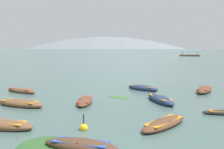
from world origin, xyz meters
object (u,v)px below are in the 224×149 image
Objects in this scene: rowboat_3 at (85,101)px; rowboat_6 at (2,125)px; rowboat_7 at (21,91)px; rowboat_1 at (161,99)px; rowboat_8 at (20,103)px; rowboat_9 at (81,145)px; rowboat_2 at (143,88)px; mooring_buoy at (84,128)px; rowboat_5 at (164,123)px; rowboat_0 at (204,90)px; ferry_0 at (190,55)px.

rowboat_3 is 0.99× the size of rowboat_6.
rowboat_6 reaches higher than rowboat_7.
rowboat_1 is 1.02× the size of rowboat_8.
rowboat_2 is at bearing 78.15° from rowboat_9.
rowboat_8 is 1.21× the size of rowboat_9.
mooring_buoy reaches higher than rowboat_8.
rowboat_3 is (-4.91, -6.81, -0.03)m from rowboat_2.
rowboat_5 is (0.64, -12.50, -0.04)m from rowboat_2.
rowboat_7 is at bearing 126.85° from mooring_buoy.
mooring_buoy is (-3.75, -13.45, -0.10)m from rowboat_2.
rowboat_8 is (-10.77, -2.24, -0.01)m from rowboat_1.
rowboat_0 is 12.55m from rowboat_3.
rowboat_8 is (-10.23, 4.33, 0.03)m from rowboat_5.
rowboat_8 is at bearing -168.23° from rowboat_1.
rowboat_6 is 0.36× the size of ferry_0.
rowboat_2 is 0.94× the size of rowboat_3.
rowboat_0 is at bearing 41.69° from rowboat_6.
rowboat_7 is 13.87m from mooring_buoy.
rowboat_7 is at bearing -168.97° from rowboat_2.
rowboat_2 reaches higher than rowboat_8.
rowboat_8 reaches higher than rowboat_3.
rowboat_0 is 19.21m from rowboat_6.
rowboat_9 is (-9.47, -15.37, -0.03)m from rowboat_0.
mooring_buoy is at bearing -104.96° from ferry_0.
rowboat_6 is at bearing 151.94° from rowboat_9.
rowboat_1 reaches higher than rowboat_7.
ferry_0 is at bearing 73.75° from rowboat_3.
rowboat_6 is 4.51m from mooring_buoy.
mooring_buoy is at bearing -53.15° from rowboat_7.
rowboat_3 is at bearing -31.92° from rowboat_7.
rowboat_2 reaches higher than rowboat_9.
rowboat_1 is at bearing -78.72° from rowboat_2.
rowboat_8 reaches higher than rowboat_7.
rowboat_2 is at bearing 40.46° from rowboat_8.
mooring_buoy is at bearing -167.80° from rowboat_5.
rowboat_2 is 12.52m from rowboat_5.
rowboat_0 reaches higher than rowboat_8.
rowboat_5 is at bearing 41.98° from rowboat_9.
rowboat_2 reaches higher than rowboat_5.
mooring_buoy is (1.16, -6.64, -0.07)m from rowboat_3.
rowboat_0 reaches higher than rowboat_9.
rowboat_0 is 1.08× the size of rowboat_6.
rowboat_0 is 18.06m from rowboat_9.
rowboat_3 reaches higher than rowboat_5.
mooring_buoy reaches higher than rowboat_9.
ferry_0 is (24.07, 114.23, 0.23)m from rowboat_0.
mooring_buoy is (-9.83, -12.70, -0.11)m from rowboat_0.
mooring_buoy is at bearing 97.76° from rowboat_9.
ferry_0 is (42.23, 115.83, 0.27)m from rowboat_7.
rowboat_2 is (-1.18, 5.93, -0.00)m from rowboat_1.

